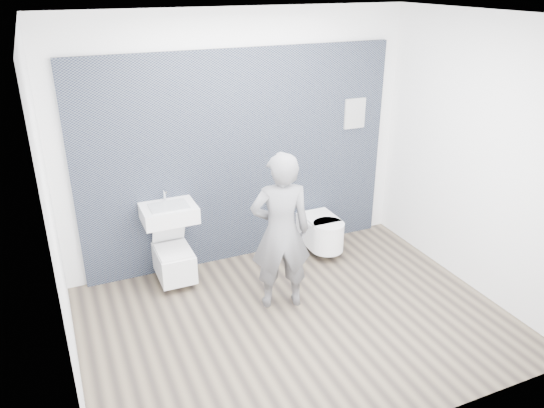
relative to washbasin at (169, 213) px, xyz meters
name	(u,v)px	position (x,y,z in m)	size (l,w,h in m)	color
ground	(297,321)	(0.90, -1.23, -0.81)	(4.00, 4.00, 0.00)	brown
room_shell	(301,150)	(0.90, -1.23, 0.93)	(4.00, 4.00, 4.00)	white
tile_wall	(243,254)	(0.90, 0.24, -0.81)	(3.60, 0.06, 2.40)	black
washbasin	(169,213)	(0.00, 0.00, 0.00)	(0.56, 0.42, 0.42)	white
toilet_square	(174,261)	(0.00, -0.05, -0.55)	(0.37, 0.53, 0.69)	white
toilet_rounded	(322,232)	(1.78, -0.12, -0.53)	(0.39, 0.65, 0.35)	white
info_placard	(347,234)	(2.32, 0.20, -0.81)	(0.27, 0.03, 0.36)	silver
visitor	(281,232)	(0.88, -0.88, 0.00)	(0.59, 0.39, 1.62)	slate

